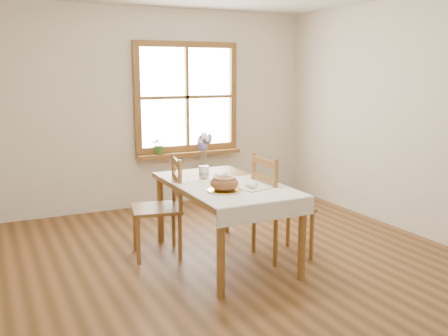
# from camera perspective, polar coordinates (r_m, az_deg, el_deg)

# --- Properties ---
(ground) EXTENTS (5.00, 5.00, 0.00)m
(ground) POSITION_cam_1_polar(r_m,az_deg,el_deg) (4.70, 1.64, -11.48)
(ground) COLOR brown
(ground) RESTS_ON ground
(room_walls) EXTENTS (4.60, 5.10, 2.65)m
(room_walls) POSITION_cam_1_polar(r_m,az_deg,el_deg) (4.34, 1.77, 9.82)
(room_walls) COLOR silver
(room_walls) RESTS_ON ground
(window) EXTENTS (1.46, 0.08, 1.46)m
(window) POSITION_cam_1_polar(r_m,az_deg,el_deg) (6.80, -4.29, 8.09)
(window) COLOR olive
(window) RESTS_ON ground
(window_sill) EXTENTS (1.46, 0.20, 0.05)m
(window_sill) POSITION_cam_1_polar(r_m,az_deg,el_deg) (6.82, -3.98, 1.67)
(window_sill) COLOR olive
(window_sill) RESTS_ON ground
(dining_table) EXTENTS (0.90, 1.60, 0.75)m
(dining_table) POSITION_cam_1_polar(r_m,az_deg,el_deg) (4.74, 0.00, -2.79)
(dining_table) COLOR olive
(dining_table) RESTS_ON ground
(table_linen) EXTENTS (0.91, 0.99, 0.01)m
(table_linen) POSITION_cam_1_polar(r_m,az_deg,el_deg) (4.46, 1.72, -2.50)
(table_linen) COLOR white
(table_linen) RESTS_ON dining_table
(chair_left) EXTENTS (0.56, 0.55, 0.99)m
(chair_left) POSITION_cam_1_polar(r_m,az_deg,el_deg) (4.92, -7.77, -4.45)
(chair_left) COLOR olive
(chair_left) RESTS_ON ground
(chair_right) EXTENTS (0.50, 0.48, 1.02)m
(chair_right) POSITION_cam_1_polar(r_m,az_deg,el_deg) (4.88, 6.73, -4.33)
(chair_right) COLOR olive
(chair_right) RESTS_ON ground
(bread_plate) EXTENTS (0.33, 0.33, 0.02)m
(bread_plate) POSITION_cam_1_polar(r_m,az_deg,el_deg) (4.38, 0.04, -2.59)
(bread_plate) COLOR white
(bread_plate) RESTS_ON table_linen
(bread_loaf) EXTENTS (0.25, 0.25, 0.14)m
(bread_loaf) POSITION_cam_1_polar(r_m,az_deg,el_deg) (4.36, 0.04, -1.60)
(bread_loaf) COLOR #905F33
(bread_loaf) RESTS_ON bread_plate
(egg_napkin) EXTENTS (0.30, 0.27, 0.01)m
(egg_napkin) POSITION_cam_1_polar(r_m,az_deg,el_deg) (4.49, 3.43, -2.29)
(egg_napkin) COLOR white
(egg_napkin) RESTS_ON table_linen
(eggs) EXTENTS (0.23, 0.22, 0.04)m
(eggs) POSITION_cam_1_polar(r_m,az_deg,el_deg) (4.48, 3.44, -1.95)
(eggs) COLOR silver
(eggs) RESTS_ON egg_napkin
(salt_shaker) EXTENTS (0.05, 0.05, 0.08)m
(salt_shaker) POSITION_cam_1_polar(r_m,az_deg,el_deg) (4.76, -0.85, -1.06)
(salt_shaker) COLOR white
(salt_shaker) RESTS_ON table_linen
(pepper_shaker) EXTENTS (0.05, 0.05, 0.08)m
(pepper_shaker) POSITION_cam_1_polar(r_m,az_deg,el_deg) (4.82, 0.22, -0.88)
(pepper_shaker) COLOR white
(pepper_shaker) RESTS_ON table_linen
(flower_vase) EXTENTS (0.12, 0.12, 0.11)m
(flower_vase) POSITION_cam_1_polar(r_m,az_deg,el_deg) (4.98, -2.33, -0.48)
(flower_vase) COLOR white
(flower_vase) RESTS_ON dining_table
(lavender_bouquet) EXTENTS (0.18, 0.18, 0.33)m
(lavender_bouquet) POSITION_cam_1_polar(r_m,az_deg,el_deg) (4.94, -2.35, 2.01)
(lavender_bouquet) COLOR #635291
(lavender_bouquet) RESTS_ON flower_vase
(potted_plant) EXTENTS (0.22, 0.24, 0.19)m
(potted_plant) POSITION_cam_1_polar(r_m,az_deg,el_deg) (6.65, -7.42, 2.41)
(potted_plant) COLOR #3A6A2A
(potted_plant) RESTS_ON window_sill
(amber_bottle) EXTENTS (0.07, 0.07, 0.17)m
(amber_bottle) POSITION_cam_1_polar(r_m,az_deg,el_deg) (6.90, -2.07, 2.73)
(amber_bottle) COLOR #9F5C1D
(amber_bottle) RESTS_ON window_sill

